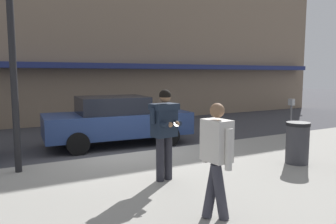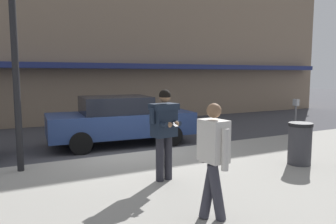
{
  "view_description": "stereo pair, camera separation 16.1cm",
  "coord_description": "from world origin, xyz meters",
  "views": [
    {
      "loc": [
        -3.19,
        -8.23,
        2.24
      ],
      "look_at": [
        -0.1,
        -2.56,
        1.49
      ],
      "focal_mm": 35.0,
      "sensor_mm": 36.0,
      "label": 1
    },
    {
      "loc": [
        -3.05,
        -8.3,
        2.24
      ],
      "look_at": [
        -0.1,
        -2.56,
        1.49
      ],
      "focal_mm": 35.0,
      "sensor_mm": 36.0,
      "label": 2
    }
  ],
  "objects": [
    {
      "name": "ground_plane",
      "position": [
        0.0,
        0.0,
        0.0
      ],
      "size": [
        80.0,
        80.0,
        0.0
      ],
      "primitive_type": "plane",
      "color": "#3D3D42"
    },
    {
      "name": "sidewalk",
      "position": [
        1.0,
        -2.85,
        0.07
      ],
      "size": [
        32.0,
        5.3,
        0.14
      ],
      "primitive_type": "cube",
      "color": "#99968E",
      "rests_on": "ground"
    },
    {
      "name": "curb_paint_line",
      "position": [
        1.0,
        0.05,
        0.0
      ],
      "size": [
        28.0,
        0.12,
        0.01
      ],
      "primitive_type": "cube",
      "color": "silver",
      "rests_on": "ground"
    },
    {
      "name": "storefront_facade",
      "position": [
        1.0,
        8.49,
        5.21
      ],
      "size": [
        28.0,
        4.7,
        10.43
      ],
      "color": "#84705B",
      "rests_on": "ground"
    },
    {
      "name": "parked_sedan_mid",
      "position": [
        0.29,
        1.54,
        0.79
      ],
      "size": [
        4.62,
        2.17,
        1.54
      ],
      "color": "navy",
      "rests_on": "ground"
    },
    {
      "name": "man_texting_on_phone",
      "position": [
        -0.23,
        -2.66,
        1.25
      ],
      "size": [
        0.64,
        0.62,
        1.81
      ],
      "color": "#23232B",
      "rests_on": "sidewalk"
    },
    {
      "name": "pedestrian_in_light_coat",
      "position": [
        -0.39,
        -4.54,
        1.11
      ],
      "size": [
        0.35,
        0.6,
        1.7
      ],
      "color": "#33333D",
      "rests_on": "sidewalk"
    },
    {
      "name": "street_lamp_post",
      "position": [
        -2.73,
        -0.65,
        3.14
      ],
      "size": [
        0.36,
        0.36,
        4.88
      ],
      "color": "black",
      "rests_on": "sidewalk"
    },
    {
      "name": "parking_meter",
      "position": [
        5.71,
        -0.6,
        0.97
      ],
      "size": [
        0.12,
        0.18,
        1.27
      ],
      "color": "#4C4C51",
      "rests_on": "sidewalk"
    },
    {
      "name": "trash_bin",
      "position": [
        3.1,
        -3.06,
        0.63
      ],
      "size": [
        0.55,
        0.55,
        0.98
      ],
      "color": "#38383D",
      "rests_on": "sidewalk"
    }
  ]
}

